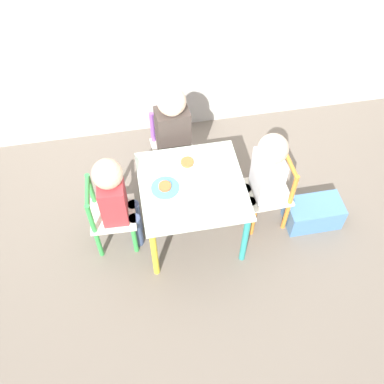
# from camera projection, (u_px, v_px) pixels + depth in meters

# --- Properties ---
(ground_plane) EXTENTS (6.00, 6.00, 0.00)m
(ground_plane) POSITION_uv_depth(u_px,v_px,m) (192.00, 229.00, 2.86)
(ground_plane) COLOR #6B6056
(kids_table) EXTENTS (0.59, 0.59, 0.46)m
(kids_table) POSITION_uv_depth(u_px,v_px,m) (192.00, 192.00, 2.55)
(kids_table) COLOR silver
(kids_table) RESTS_ON ground_plane
(chair_green) EXTENTS (0.27, 0.27, 0.51)m
(chair_green) POSITION_uv_depth(u_px,v_px,m) (109.00, 216.00, 2.62)
(chair_green) COLOR silver
(chair_green) RESTS_ON ground_plane
(chair_purple) EXTENTS (0.28, 0.28, 0.51)m
(chair_purple) POSITION_uv_depth(u_px,v_px,m) (172.00, 148.00, 2.95)
(chair_purple) COLOR silver
(chair_purple) RESTS_ON ground_plane
(chair_orange) EXTENTS (0.27, 0.27, 0.51)m
(chair_orange) POSITION_uv_depth(u_px,v_px,m) (271.00, 193.00, 2.72)
(chair_orange) COLOR silver
(chair_orange) RESTS_ON ground_plane
(child_left) EXTENTS (0.22, 0.21, 0.70)m
(child_left) POSITION_uv_depth(u_px,v_px,m) (116.00, 196.00, 2.48)
(child_left) COLOR #4C608E
(child_left) RESTS_ON ground_plane
(child_back) EXTENTS (0.21, 0.23, 0.77)m
(child_back) POSITION_uv_depth(u_px,v_px,m) (173.00, 130.00, 2.74)
(child_back) COLOR #4C608E
(child_back) RESTS_ON ground_plane
(child_right) EXTENTS (0.22, 0.20, 0.73)m
(child_right) POSITION_uv_depth(u_px,v_px,m) (265.00, 174.00, 2.56)
(child_right) COLOR #7A6B5B
(child_right) RESTS_ON ground_plane
(plate_left) EXTENTS (0.16, 0.16, 0.03)m
(plate_left) POSITION_uv_depth(u_px,v_px,m) (165.00, 187.00, 2.47)
(plate_left) COLOR #4C9EE0
(plate_left) RESTS_ON kids_table
(plate_back) EXTENTS (0.16, 0.16, 0.03)m
(plate_back) POSITION_uv_depth(u_px,v_px,m) (187.00, 163.00, 2.58)
(plate_back) COLOR white
(plate_back) RESTS_ON kids_table
(storage_bin) EXTENTS (0.34, 0.19, 0.17)m
(storage_bin) POSITION_uv_depth(u_px,v_px,m) (313.00, 213.00, 2.83)
(storage_bin) COLOR #4C7FB7
(storage_bin) RESTS_ON ground_plane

